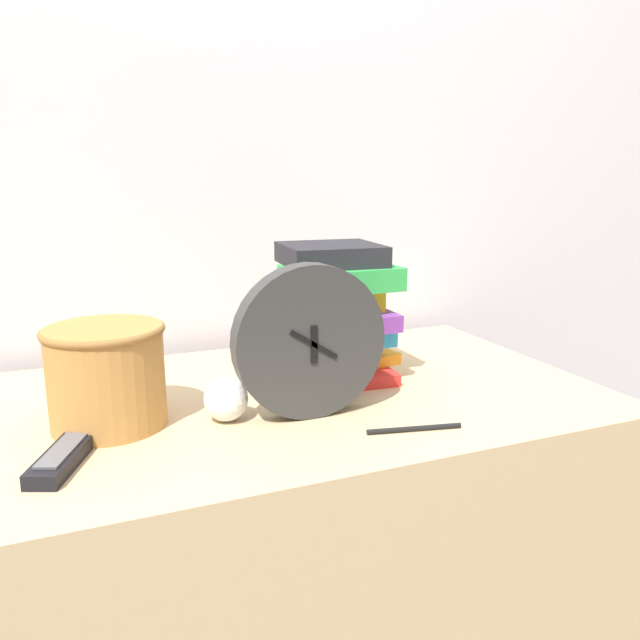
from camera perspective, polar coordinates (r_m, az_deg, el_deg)
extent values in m
cube|color=silver|center=(1.39, -12.33, 16.85)|extent=(6.00, 0.04, 2.40)
cube|color=tan|center=(1.25, -6.79, -23.22)|extent=(1.25, 0.64, 0.73)
cylinder|color=#333333|center=(0.96, -0.98, -1.97)|extent=(0.24, 0.04, 0.24)
cylinder|color=white|center=(0.95, -0.74, -2.13)|extent=(0.21, 0.01, 0.21)
cube|color=black|center=(0.95, -0.59, -2.23)|extent=(0.01, 0.01, 0.06)
cube|color=black|center=(0.95, -0.59, -2.23)|extent=(0.08, 0.01, 0.05)
cylinder|color=black|center=(0.95, -0.59, -2.23)|extent=(0.01, 0.00, 0.01)
cube|color=red|center=(1.17, 1.35, -4.76)|extent=(0.21, 0.19, 0.02)
cube|color=orange|center=(1.18, 0.93, -3.55)|extent=(0.25, 0.18, 0.02)
cube|color=white|center=(1.17, 0.08, -2.63)|extent=(0.18, 0.16, 0.02)
cube|color=#2D9ED1|center=(1.14, 0.29, -1.49)|extent=(0.24, 0.17, 0.03)
cube|color=#7A3899|center=(1.13, 0.59, -0.03)|extent=(0.23, 0.16, 0.03)
cube|color=yellow|center=(1.15, 0.75, 2.08)|extent=(0.19, 0.15, 0.04)
cube|color=green|center=(1.12, 1.93, 3.89)|extent=(0.20, 0.14, 0.04)
cube|color=#232328|center=(1.14, 0.99, 6.03)|extent=(0.19, 0.17, 0.04)
cylinder|color=#B27A3D|center=(0.99, -18.92, -4.91)|extent=(0.17, 0.17, 0.15)
torus|color=olive|center=(0.97, -19.23, -0.90)|extent=(0.18, 0.18, 0.01)
cube|color=black|center=(0.91, -22.37, -11.47)|extent=(0.10, 0.16, 0.02)
cube|color=#59595E|center=(0.90, -22.44, -10.81)|extent=(0.07, 0.12, 0.00)
sphere|color=white|center=(0.98, -8.59, -7.17)|extent=(0.07, 0.07, 0.07)
cylinder|color=black|center=(0.95, 8.61, -9.80)|extent=(0.14, 0.04, 0.01)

